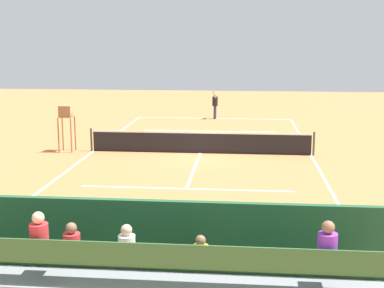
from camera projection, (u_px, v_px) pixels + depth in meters
name	position (u px, v px, depth m)	size (l,w,h in m)	color
ground_plane	(200.00, 153.00, 24.93)	(60.00, 60.00, 0.00)	#D17542
court_line_markings	(200.00, 153.00, 24.97)	(10.10, 22.20, 0.01)	white
tennis_net	(200.00, 142.00, 24.83)	(10.30, 0.10, 1.07)	black
backdrop_wall	(145.00, 247.00, 11.06)	(18.00, 0.16, 2.00)	#235633
bleacher_stand	(125.00, 278.00, 9.72)	(9.06, 2.40, 2.48)	gray
umpire_chair	(66.00, 124.00, 25.04)	(0.67, 0.67, 2.14)	olive
courtside_bench	(294.00, 259.00, 11.57)	(1.80, 0.40, 0.93)	#9E754C
equipment_bag	(222.00, 275.00, 11.66)	(0.90, 0.36, 0.36)	black
tennis_player	(215.00, 103.00, 35.34)	(0.42, 0.55, 1.93)	navy
tennis_racket	(207.00, 119.00, 35.32)	(0.47, 0.55, 0.03)	black
tennis_ball_near	(233.00, 122.00, 33.82)	(0.07, 0.07, 0.07)	#CCDB33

